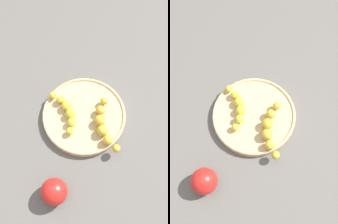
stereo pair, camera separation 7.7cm
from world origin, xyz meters
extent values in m
plane|color=#56514C|center=(0.00, 0.00, 0.00)|extent=(2.40, 2.40, 0.00)
cylinder|color=tan|center=(0.00, 0.00, 0.01)|extent=(0.25, 0.25, 0.02)
torus|color=tan|center=(0.00, 0.00, 0.02)|extent=(0.25, 0.25, 0.01)
sphere|color=yellow|center=(-0.02, -0.07, 0.03)|extent=(0.02, 0.02, 0.02)
sphere|color=yellow|center=(-0.03, -0.04, 0.03)|extent=(0.03, 0.03, 0.03)
sphere|color=yellow|center=(-0.04, -0.01, 0.03)|extent=(0.03, 0.03, 0.03)
sphere|color=yellow|center=(-0.06, 0.01, 0.03)|extent=(0.03, 0.03, 0.03)
sphere|color=yellow|center=(-0.08, 0.02, 0.03)|extent=(0.03, 0.03, 0.03)
sphere|color=yellow|center=(-0.11, 0.03, 0.03)|extent=(0.02, 0.02, 0.02)
sphere|color=gold|center=(0.05, 0.05, 0.04)|extent=(0.02, 0.02, 0.02)
sphere|color=gold|center=(0.05, 0.02, 0.04)|extent=(0.03, 0.03, 0.03)
sphere|color=gold|center=(0.05, -0.01, 0.04)|extent=(0.03, 0.03, 0.03)
sphere|color=gold|center=(0.07, -0.04, 0.04)|extent=(0.03, 0.03, 0.03)
sphere|color=gold|center=(0.09, -0.07, 0.04)|extent=(0.03, 0.03, 0.03)
sphere|color=gold|center=(0.11, -0.08, 0.04)|extent=(0.02, 0.02, 0.02)
sphere|color=red|center=(-0.02, -0.24, 0.04)|extent=(0.07, 0.07, 0.07)
camera|label=1|loc=(0.07, -0.30, 0.75)|focal=42.02mm
camera|label=2|loc=(0.15, -0.27, 0.75)|focal=42.02mm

